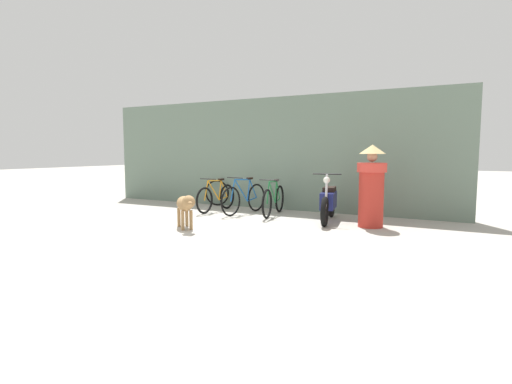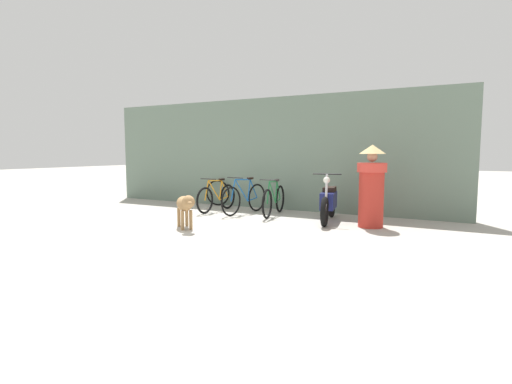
{
  "view_description": "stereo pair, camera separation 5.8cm",
  "coord_description": "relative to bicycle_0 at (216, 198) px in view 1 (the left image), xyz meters",
  "views": [
    {
      "loc": [
        4.75,
        -5.99,
        1.48
      ],
      "look_at": [
        0.89,
        1.33,
        0.65
      ],
      "focal_mm": 28.0,
      "sensor_mm": 36.0,
      "label": 1
    },
    {
      "loc": [
        4.81,
        -5.96,
        1.48
      ],
      "look_at": [
        0.89,
        1.33,
        0.65
      ],
      "focal_mm": 28.0,
      "sensor_mm": 36.0,
      "label": 2
    }
  ],
  "objects": [
    {
      "name": "ground_plane",
      "position": [
        0.76,
        -2.32,
        -0.34
      ],
      "size": [
        60.0,
        60.0,
        0.0
      ],
      "primitive_type": "plane",
      "color": "#ADA89E"
    },
    {
      "name": "shop_wall_back",
      "position": [
        0.76,
        1.16,
        1.1
      ],
      "size": [
        9.94,
        0.2,
        2.88
      ],
      "color": "slate",
      "rests_on": "ground"
    },
    {
      "name": "bicycle_0",
      "position": [
        0.0,
        0.0,
        0.0
      ],
      "size": [
        0.46,
        1.62,
        0.84
      ],
      "rotation": [
        0.0,
        0.0,
        -1.61
      ],
      "color": "black",
      "rests_on": "ground"
    },
    {
      "name": "bicycle_1",
      "position": [
        0.81,
        -0.01,
        0.03
      ],
      "size": [
        0.46,
        1.68,
        0.9
      ],
      "rotation": [
        0.0,
        0.0,
        -1.72
      ],
      "color": "black",
      "rests_on": "ground"
    },
    {
      "name": "bicycle_2",
      "position": [
        1.55,
        0.09,
        0.01
      ],
      "size": [
        0.46,
        1.7,
        0.87
      ],
      "rotation": [
        0.0,
        0.0,
        -1.42
      ],
      "color": "black",
      "rests_on": "ground"
    },
    {
      "name": "motorcycle",
      "position": [
        2.95,
        -0.15,
        0.07
      ],
      "size": [
        0.57,
        1.81,
        1.05
      ],
      "rotation": [
        0.0,
        0.0,
        -1.38
      ],
      "color": "black",
      "rests_on": "ground"
    },
    {
      "name": "stray_dog",
      "position": [
        0.76,
        -2.23,
        0.13
      ],
      "size": [
        0.91,
        0.81,
        0.69
      ],
      "rotation": [
        0.0,
        0.0,
        5.57
      ],
      "color": "#997247",
      "rests_on": "ground"
    },
    {
      "name": "person_in_robes",
      "position": [
        3.87,
        -0.34,
        0.49
      ],
      "size": [
        0.8,
        0.8,
        1.62
      ],
      "rotation": [
        0.0,
        0.0,
        2.5
      ],
      "color": "#B72D23",
      "rests_on": "ground"
    },
    {
      "name": "spare_tire_left",
      "position": [
        -0.57,
        0.9,
        0.01
      ],
      "size": [
        0.71,
        0.16,
        0.71
      ],
      "rotation": [
        0.0,
        0.0,
        0.16
      ],
      "color": "black",
      "rests_on": "ground"
    }
  ]
}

